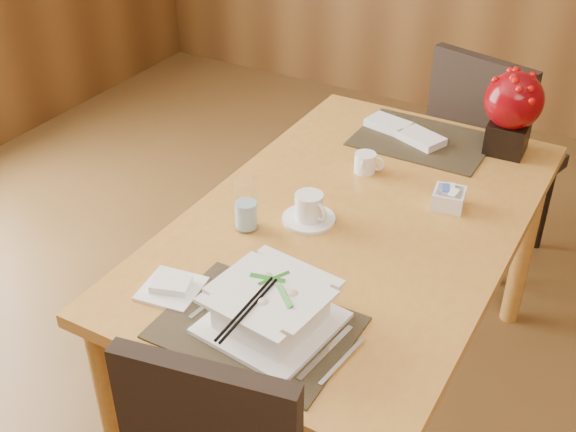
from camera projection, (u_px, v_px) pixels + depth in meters
The scene contains 12 objects.
dining_table at pixel (353, 244), 2.16m from camera, with size 0.90×1.50×0.75m.
placemat_near at pixel (256, 327), 1.71m from camera, with size 0.45×0.33×0.01m, color black.
placemat_far at pixel (422, 140), 2.51m from camera, with size 0.45×0.33×0.01m, color black.
soup_setting at pixel (271, 309), 1.68m from camera, with size 0.31×0.31×0.11m.
coffee_cup at pixel (309, 209), 2.07m from camera, with size 0.16×0.16×0.09m.
water_glass at pixel (246, 204), 2.02m from camera, with size 0.07×0.07×0.16m, color white.
creamer_jug at pixel (365, 163), 2.31m from camera, with size 0.09×0.09×0.06m, color white, non-canonical shape.
sugar_caddy at pixel (449, 198), 2.14m from camera, with size 0.09×0.09×0.05m, color white.
berry_decor at pixel (513, 108), 2.36m from camera, with size 0.19×0.19×0.28m.
napkins_far at pixel (407, 132), 2.52m from camera, with size 0.30×0.11×0.03m, color white, non-canonical shape.
bread_plate at pixel (172, 289), 1.83m from camera, with size 0.14×0.14×0.01m, color white.
far_chair at pixel (487, 148), 2.92m from camera, with size 0.54×0.54×0.95m.
Camera 1 is at (0.70, -1.03, 1.92)m, focal length 45.00 mm.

